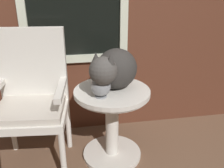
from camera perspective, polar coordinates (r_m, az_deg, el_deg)
The scene contains 4 objects.
wicker_side_table at distance 2.03m, azimuth 0.00°, elevation -6.73°, with size 0.60×0.60×0.62m.
wicker_chair at distance 2.01m, azimuth -18.04°, elevation -2.50°, with size 0.57×0.53×1.09m.
cat at distance 1.89m, azimuth 0.60°, elevation 3.49°, with size 0.48×0.62×0.34m.
pewter_vase_with_ivy at distance 1.78m, azimuth -2.61°, elevation -0.03°, with size 0.15×0.15×0.30m.
Camera 1 is at (-0.23, -1.54, 1.42)m, focal length 39.67 mm.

